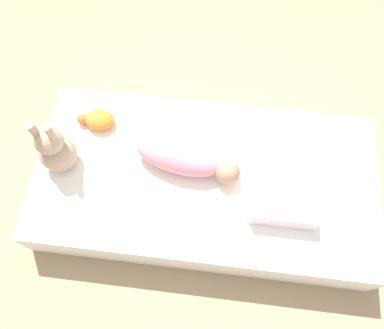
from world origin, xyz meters
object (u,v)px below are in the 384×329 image
pillow (284,185)px  bunny_plush (55,149)px  turtle_plush (98,120)px  swaddled_baby (185,158)px

pillow → bunny_plush: bunny_plush is taller
turtle_plush → bunny_plush: bearing=61.2°
bunny_plush → swaddled_baby: bearing=-175.1°
swaddled_baby → pillow: (-0.45, 0.07, -0.02)m
swaddled_baby → pillow: swaddled_baby is taller
swaddled_baby → pillow: size_ratio=1.38×
swaddled_baby → bunny_plush: bearing=-164.5°
pillow → bunny_plush: (1.02, -0.02, 0.07)m
bunny_plush → turtle_plush: size_ratio=1.78×
pillow → turtle_plush: size_ratio=1.96×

